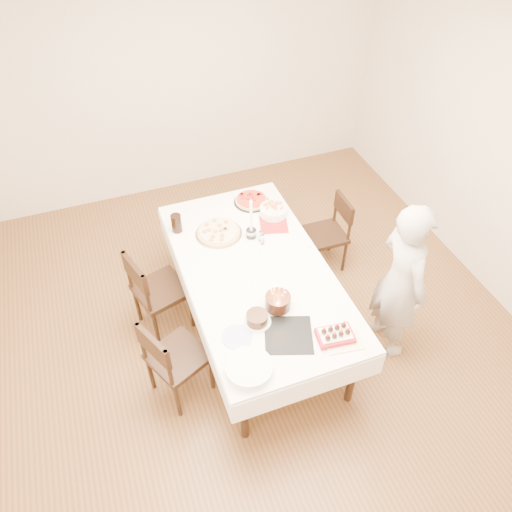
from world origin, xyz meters
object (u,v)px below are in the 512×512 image
object	(u,v)px
pizza_white	(219,232)
birthday_cake	(278,299)
dining_table	(256,300)
chair_left_dessert	(178,357)
person	(401,282)
chair_right_savory	(325,235)
chair_left_savory	(161,290)
cola_glass	(176,223)
taper_candle	(251,218)
layer_cake	(257,318)
strawberry_box	(335,335)
pizza_pepperoni	(251,200)
pasta_bowl	(273,211)

from	to	relation	value
pizza_white	birthday_cake	bearing A→B (deg)	-79.93
dining_table	chair_left_dessert	bearing A→B (deg)	-154.26
person	pizza_white	world-z (taller)	person
chair_right_savory	person	bearing A→B (deg)	-83.76
chair_right_savory	birthday_cake	world-z (taller)	birthday_cake
chair_left_savory	chair_left_dessert	world-z (taller)	chair_left_savory
cola_glass	pizza_white	bearing A→B (deg)	-27.79
taper_candle	birthday_cake	xyz separation A→B (m)	(-0.09, -0.82, -0.11)
pizza_white	layer_cake	distance (m)	1.03
dining_table	cola_glass	world-z (taller)	cola_glass
chair_left_savory	person	bearing A→B (deg)	137.34
dining_table	pizza_white	size ratio (longest dim) A/B	5.24
chair_right_savory	chair_left_dessert	bearing A→B (deg)	-150.90
chair_left_dessert	strawberry_box	world-z (taller)	chair_left_dessert
pizza_white	pizza_pepperoni	size ratio (longest dim) A/B	1.25
dining_table	chair_right_savory	world-z (taller)	chair_right_savory
person	strawberry_box	distance (m)	0.80
pasta_bowl	taper_candle	size ratio (longest dim) A/B	0.60
chair_right_savory	chair_left_savory	xyz separation A→B (m)	(-1.67, -0.20, 0.05)
layer_cake	birthday_cake	distance (m)	0.22
dining_table	taper_candle	xyz separation A→B (m)	(0.10, 0.39, 0.58)
chair_left_dessert	pasta_bowl	xyz separation A→B (m)	(1.17, 0.97, 0.37)
person	pizza_pepperoni	distance (m)	1.57
pizza_white	cola_glass	xyz separation A→B (m)	(-0.33, 0.17, 0.06)
chair_right_savory	pasta_bowl	size ratio (longest dim) A/B	3.23
pizza_pepperoni	pasta_bowl	distance (m)	0.28
pizza_white	birthday_cake	size ratio (longest dim) A/B	2.13
pasta_bowl	birthday_cake	world-z (taller)	birthday_cake
person	taper_candle	world-z (taller)	person
chair_left_dessert	cola_glass	size ratio (longest dim) A/B	5.05
chair_left_savory	person	distance (m)	2.00
pizza_pepperoni	taper_candle	bearing A→B (deg)	-110.20
chair_right_savory	cola_glass	xyz separation A→B (m)	(-1.40, 0.15, 0.44)
chair_left_dessert	taper_candle	size ratio (longest dim) A/B	2.09
pizza_pepperoni	strawberry_box	xyz separation A→B (m)	(0.02, -1.68, 0.01)
chair_left_savory	strawberry_box	bearing A→B (deg)	115.00
dining_table	chair_left_dessert	world-z (taller)	chair_left_dessert
chair_left_dessert	pizza_pepperoni	world-z (taller)	chair_left_dessert
taper_candle	cola_glass	size ratio (longest dim) A/B	2.41
chair_left_dessert	person	world-z (taller)	person
chair_right_savory	strawberry_box	bearing A→B (deg)	-113.97
pasta_bowl	strawberry_box	xyz separation A→B (m)	(-0.10, -1.43, -0.01)
dining_table	pizza_pepperoni	xyz separation A→B (m)	(0.27, 0.84, 0.40)
pizza_pepperoni	birthday_cake	bearing A→B (deg)	-101.27
dining_table	birthday_cake	distance (m)	0.64
chair_left_savory	person	xyz separation A→B (m)	(1.77, -0.87, 0.31)
person	pasta_bowl	distance (m)	1.29
pizza_pepperoni	layer_cake	bearing A→B (deg)	-108.35
cola_glass	birthday_cake	xyz separation A→B (m)	(0.49, -1.12, 0.01)
taper_candle	pizza_white	bearing A→B (deg)	153.00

